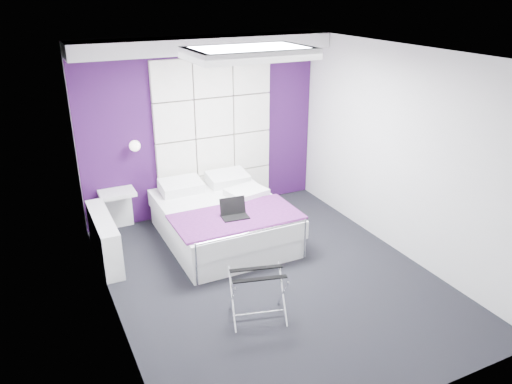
% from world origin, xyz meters
% --- Properties ---
extents(floor, '(4.40, 4.40, 0.00)m').
position_xyz_m(floor, '(0.00, 0.00, 0.00)').
color(floor, black).
rests_on(floor, ground).
extents(ceiling, '(4.40, 4.40, 0.00)m').
position_xyz_m(ceiling, '(0.00, 0.00, 2.60)').
color(ceiling, white).
rests_on(ceiling, wall_back).
extents(wall_back, '(3.60, 0.00, 3.60)m').
position_xyz_m(wall_back, '(0.00, 2.20, 1.30)').
color(wall_back, silver).
rests_on(wall_back, floor).
extents(wall_left, '(0.00, 4.40, 4.40)m').
position_xyz_m(wall_left, '(-1.80, 0.00, 1.30)').
color(wall_left, silver).
rests_on(wall_left, floor).
extents(wall_right, '(0.00, 4.40, 4.40)m').
position_xyz_m(wall_right, '(1.80, 0.00, 1.30)').
color(wall_right, silver).
rests_on(wall_right, floor).
extents(accent_wall, '(3.58, 0.02, 2.58)m').
position_xyz_m(accent_wall, '(0.00, 2.19, 1.30)').
color(accent_wall, '#330F43').
rests_on(accent_wall, wall_back).
extents(soffit, '(3.58, 0.50, 0.20)m').
position_xyz_m(soffit, '(0.00, 1.95, 2.50)').
color(soffit, white).
rests_on(soffit, wall_back).
extents(headboard, '(1.80, 0.08, 2.30)m').
position_xyz_m(headboard, '(0.15, 2.14, 1.17)').
color(headboard, silver).
rests_on(headboard, wall_back).
extents(skylight, '(1.36, 0.86, 0.12)m').
position_xyz_m(skylight, '(0.00, 0.60, 2.55)').
color(skylight, white).
rests_on(skylight, ceiling).
extents(wall_lamp, '(0.15, 0.15, 0.15)m').
position_xyz_m(wall_lamp, '(-1.05, 2.06, 1.22)').
color(wall_lamp, white).
rests_on(wall_lamp, wall_back).
extents(radiator, '(0.22, 1.20, 0.60)m').
position_xyz_m(radiator, '(-1.69, 1.30, 0.30)').
color(radiator, white).
rests_on(radiator, floor).
extents(bed, '(1.60, 1.92, 0.68)m').
position_xyz_m(bed, '(-0.14, 1.18, 0.29)').
color(bed, white).
rests_on(bed, floor).
extents(nightstand, '(0.48, 0.37, 0.05)m').
position_xyz_m(nightstand, '(-1.36, 2.02, 0.59)').
color(nightstand, white).
rests_on(nightstand, wall_back).
extents(luggage_rack, '(0.55, 0.41, 0.54)m').
position_xyz_m(luggage_rack, '(-0.49, -0.63, 0.27)').
color(luggage_rack, silver).
rests_on(luggage_rack, floor).
extents(laptop, '(0.33, 0.24, 0.24)m').
position_xyz_m(laptop, '(-0.17, 0.72, 0.60)').
color(laptop, black).
rests_on(laptop, bed).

